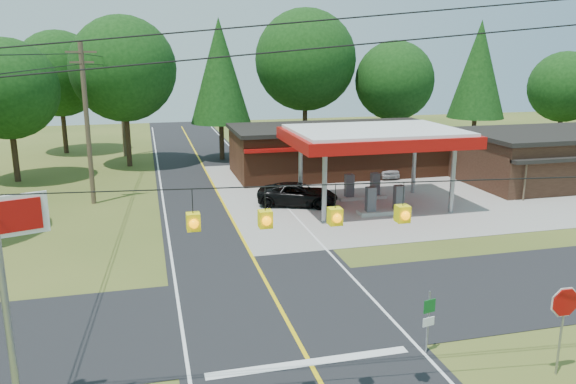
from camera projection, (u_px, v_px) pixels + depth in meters
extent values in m
plane|color=#41521D|center=(282.00, 313.00, 20.82)|extent=(120.00, 120.00, 0.00)
cube|color=black|center=(282.00, 312.00, 20.82)|extent=(8.00, 120.00, 0.02)
cube|color=black|center=(282.00, 312.00, 20.81)|extent=(70.00, 7.00, 0.02)
cube|color=yellow|center=(282.00, 312.00, 20.81)|extent=(0.15, 110.00, 0.00)
cylinder|color=gray|center=(324.00, 186.00, 31.37)|extent=(0.28, 0.28, 4.20)
cylinder|color=gray|center=(301.00, 169.00, 36.08)|extent=(0.28, 0.28, 4.20)
cylinder|color=gray|center=(453.00, 178.00, 33.29)|extent=(0.28, 0.28, 4.20)
cylinder|color=gray|center=(414.00, 163.00, 37.99)|extent=(0.28, 0.28, 4.20)
cube|color=#A20B08|center=(375.00, 137.00, 34.14)|extent=(10.60, 7.40, 0.70)
cube|color=white|center=(375.00, 131.00, 34.04)|extent=(10.00, 7.00, 0.25)
cube|color=#9E9B93|center=(384.00, 212.00, 33.47)|extent=(3.20, 0.90, 0.22)
cube|color=#3F3F44|center=(371.00, 199.00, 33.05)|extent=(0.55, 0.45, 1.50)
cube|color=#3F3F44|center=(399.00, 198.00, 33.48)|extent=(0.55, 0.45, 1.50)
cube|color=#9E9B93|center=(362.00, 197.00, 36.85)|extent=(3.20, 0.90, 0.22)
cube|color=#3F3F44|center=(349.00, 186.00, 36.44)|extent=(0.55, 0.45, 1.50)
cube|color=#3F3F44|center=(375.00, 184.00, 36.87)|extent=(0.55, 0.45, 1.50)
cube|color=#4F2716|center=(336.00, 151.00, 44.41)|extent=(16.00, 7.00, 3.50)
cube|color=black|center=(336.00, 127.00, 43.95)|extent=(16.40, 7.40, 0.30)
cube|color=#A20B08|center=(352.00, 147.00, 40.79)|extent=(16.00, 0.50, 0.25)
cylinder|color=#473828|center=(87.00, 125.00, 34.61)|extent=(0.30, 0.30, 10.00)
cube|color=#473828|center=(81.00, 52.00, 33.54)|extent=(1.80, 0.12, 0.12)
cube|color=#473828|center=(82.00, 62.00, 33.69)|extent=(1.40, 0.12, 0.12)
cylinder|color=#473828|center=(122.00, 104.00, 51.01)|extent=(0.30, 0.30, 9.50)
cube|color=yellow|center=(193.00, 222.00, 13.27)|extent=(0.32, 0.32, 0.42)
cube|color=yellow|center=(265.00, 219.00, 13.49)|extent=(0.32, 0.32, 0.42)
cube|color=yellow|center=(335.00, 216.00, 13.71)|extent=(0.32, 0.32, 0.42)
cube|color=yellow|center=(402.00, 214.00, 13.93)|extent=(0.32, 0.32, 0.42)
cylinder|color=#332316|center=(15.00, 155.00, 41.43)|extent=(0.44, 0.44, 3.96)
sphere|color=black|center=(7.00, 89.00, 40.25)|extent=(7.26, 7.26, 7.26)
cylinder|color=#332316|center=(128.00, 139.00, 47.01)|extent=(0.44, 0.44, 4.68)
sphere|color=black|center=(123.00, 69.00, 45.63)|extent=(8.58, 8.58, 8.58)
cylinder|color=#332316|center=(222.00, 136.00, 49.91)|extent=(0.44, 0.44, 4.32)
cone|color=black|center=(220.00, 71.00, 48.54)|extent=(5.28, 5.28, 9.00)
cylinder|color=#332316|center=(305.00, 127.00, 52.68)|extent=(0.44, 0.44, 5.04)
sphere|color=black|center=(305.00, 60.00, 51.18)|extent=(9.24, 9.24, 9.24)
cylinder|color=#332316|center=(392.00, 133.00, 52.85)|extent=(0.44, 0.44, 3.96)
sphere|color=black|center=(395.00, 81.00, 51.67)|extent=(7.26, 7.26, 7.26)
cylinder|color=#332316|center=(474.00, 130.00, 53.78)|extent=(0.44, 0.44, 4.32)
cone|color=black|center=(479.00, 69.00, 52.41)|extent=(5.28, 5.28, 9.00)
cylinder|color=#332316|center=(559.00, 133.00, 53.90)|extent=(0.44, 0.44, 3.60)
sphere|color=black|center=(564.00, 87.00, 52.83)|extent=(6.60, 6.60, 6.60)
cylinder|color=#332316|center=(64.00, 130.00, 53.14)|extent=(0.44, 0.44, 4.32)
sphere|color=black|center=(59.00, 74.00, 51.86)|extent=(7.92, 7.92, 7.92)
imported|color=black|center=(298.00, 195.00, 35.22)|extent=(6.48, 6.48, 1.39)
imported|color=silver|center=(382.00, 168.00, 43.54)|extent=(3.82, 3.82, 1.30)
cylinder|color=gray|center=(8.00, 320.00, 13.44)|extent=(0.18, 0.18, 6.30)
cylinder|color=gray|center=(561.00, 334.00, 16.53)|extent=(0.07, 0.07, 2.65)
cylinder|color=gray|center=(428.00, 322.00, 17.78)|extent=(0.06, 0.06, 2.14)
cube|color=#0C591E|center=(430.00, 306.00, 17.60)|extent=(0.44, 0.12, 0.44)
cube|color=white|center=(429.00, 322.00, 17.73)|extent=(0.44, 0.12, 0.29)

